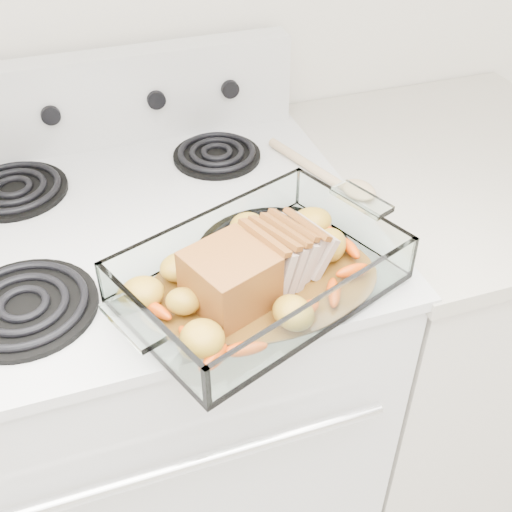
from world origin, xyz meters
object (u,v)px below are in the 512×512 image
object	(u,v)px
electric_range	(161,392)
baking_dish	(260,279)
pork_roast	(246,267)
counter_right	(432,326)

from	to	relation	value
electric_range	baking_dish	world-z (taller)	electric_range
baking_dish	pork_roast	xyz separation A→B (m)	(-0.02, -0.00, 0.03)
pork_roast	electric_range	bearing A→B (deg)	137.16
electric_range	baking_dish	distance (m)	0.56
electric_range	counter_right	bearing A→B (deg)	-0.10
electric_range	counter_right	world-z (taller)	electric_range
electric_range	baking_dish	xyz separation A→B (m)	(0.14, -0.24, 0.48)
counter_right	baking_dish	distance (m)	0.76
baking_dish	pork_roast	world-z (taller)	pork_roast
baking_dish	counter_right	bearing A→B (deg)	3.00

